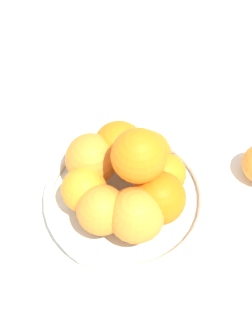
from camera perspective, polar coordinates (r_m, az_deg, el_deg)
name	(u,v)px	position (r m, az deg, el deg)	size (l,w,h in m)	color
ground_plane	(126,203)	(0.76, 0.00, -4.27)	(4.00, 4.00, 0.00)	silver
fruit_bowl	(126,198)	(0.75, 0.00, -3.67)	(0.26, 0.26, 0.03)	silver
orange_pile	(126,177)	(0.70, 0.03, -1.10)	(0.19, 0.20, 0.14)	orange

